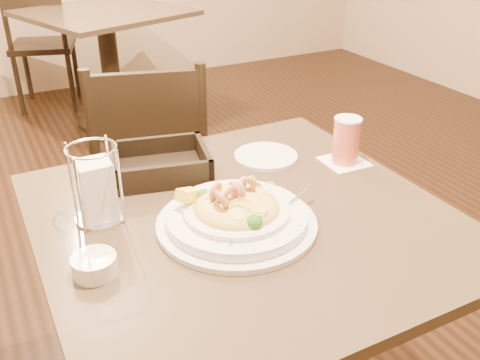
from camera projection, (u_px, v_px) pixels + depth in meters
name	position (u px, v px, depth m)	size (l,w,h in m)	color
main_table	(244.00, 296.00, 1.33)	(0.90, 0.90, 0.76)	black
background_table	(108.00, 48.00, 3.50)	(1.14, 1.14, 0.76)	black
dining_chair_near	(151.00, 171.00, 1.98)	(0.52, 0.52, 0.93)	black
dining_chair_far	(41.00, 41.00, 3.76)	(0.53, 0.53, 0.93)	black
pasta_bowl	(236.00, 214.00, 1.16)	(0.39, 0.35, 0.11)	white
drink_glass	(346.00, 141.00, 1.43)	(0.12, 0.12, 0.13)	white
bread_basket	(162.00, 166.00, 1.39)	(0.28, 0.24, 0.07)	black
napkin_caddy	(97.00, 189.00, 1.17)	(0.11, 0.11, 0.18)	silver
side_plate	(266.00, 156.00, 1.48)	(0.18, 0.18, 0.01)	white
butter_ramekin	(94.00, 265.00, 1.02)	(0.09, 0.09, 0.04)	white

